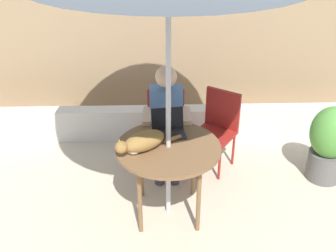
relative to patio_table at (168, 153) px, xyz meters
name	(u,v)px	position (x,y,z in m)	size (l,w,h in m)	color
ground_plane	(168,211)	(0.00, 0.00, -0.68)	(14.00, 14.00, 0.00)	#BCAD93
fence_back	(163,56)	(0.00, 2.19, 0.12)	(5.59, 0.08, 1.60)	#937756
planter_wall_low	(165,123)	(0.00, 1.41, -0.48)	(5.04, 0.20, 0.41)	beige
patio_table	(168,153)	(0.00, 0.00, 0.00)	(0.94, 0.94, 0.75)	brown
chair_occupied	(166,124)	(0.00, 0.84, -0.17)	(0.40, 0.40, 0.88)	maroon
chair_empty	(218,124)	(0.57, 0.81, -0.17)	(0.56, 0.56, 0.88)	maroon
person_seated	(166,117)	(0.00, 0.68, 0.00)	(0.48, 0.48, 1.22)	#4C72A5
laptop	(168,126)	(0.01, 0.26, 0.13)	(0.33, 0.29, 0.21)	black
cat	(142,142)	(-0.23, -0.06, 0.15)	(0.58, 0.39, 0.17)	olive
potted_plant_near_fence	(330,142)	(1.70, 0.51, -0.23)	(0.44, 0.44, 0.84)	#595654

